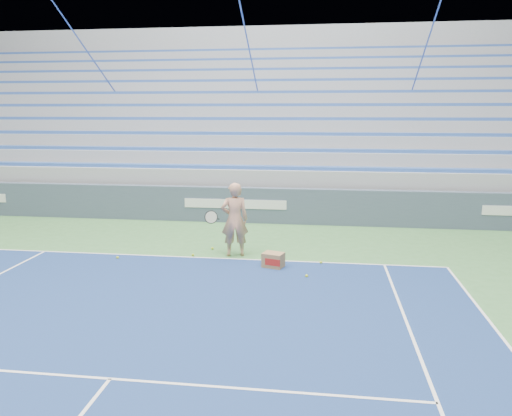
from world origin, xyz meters
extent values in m
cube|color=white|center=(0.00, 11.88, 0.01)|extent=(10.97, 0.05, 0.00)
cube|color=white|center=(0.00, 6.40, 0.01)|extent=(8.23, 0.05, 0.00)
cube|color=#3F4D61|center=(0.00, 15.88, 0.55)|extent=(30.00, 0.30, 1.10)
cube|color=white|center=(0.00, 15.72, 0.60)|extent=(3.20, 0.02, 0.28)
cube|color=#9A9DA2|center=(0.00, 20.43, 0.55)|extent=(30.00, 8.50, 1.10)
cube|color=#9A9DA2|center=(0.00, 20.43, 1.35)|extent=(30.00, 8.50, 0.50)
cube|color=#2F56AC|center=(0.00, 16.56, 1.66)|extent=(29.60, 0.42, 0.11)
cube|color=#9A9DA2|center=(0.00, 20.86, 1.85)|extent=(30.00, 7.65, 0.50)
cube|color=#2F56AC|center=(0.00, 17.41, 2.16)|extent=(29.60, 0.42, 0.11)
cube|color=#9A9DA2|center=(0.00, 21.28, 2.35)|extent=(30.00, 6.80, 0.50)
cube|color=#2F56AC|center=(0.00, 18.26, 2.66)|extent=(29.60, 0.42, 0.11)
cube|color=#9A9DA2|center=(0.00, 21.71, 2.85)|extent=(30.00, 5.95, 0.50)
cube|color=#2F56AC|center=(0.00, 19.11, 3.16)|extent=(29.60, 0.42, 0.11)
cube|color=#9A9DA2|center=(0.00, 22.13, 3.35)|extent=(30.00, 5.10, 0.50)
cube|color=#2F56AC|center=(0.00, 19.96, 3.66)|extent=(29.60, 0.42, 0.11)
cube|color=#9A9DA2|center=(0.00, 22.56, 3.85)|extent=(30.00, 4.25, 0.50)
cube|color=#2F56AC|center=(0.00, 20.81, 4.15)|extent=(29.60, 0.42, 0.11)
cube|color=#9A9DA2|center=(0.00, 22.98, 4.35)|extent=(30.00, 3.40, 0.50)
cube|color=#2F56AC|center=(0.00, 21.66, 4.65)|extent=(29.60, 0.42, 0.11)
cube|color=#9A9DA2|center=(0.00, 23.41, 4.85)|extent=(30.00, 2.55, 0.50)
cube|color=#2F56AC|center=(0.00, 22.51, 5.15)|extent=(29.60, 0.42, 0.11)
cube|color=#9A9DA2|center=(0.00, 23.84, 5.35)|extent=(30.00, 1.70, 0.50)
cube|color=#2F56AC|center=(0.00, 23.36, 5.65)|extent=(29.60, 0.42, 0.11)
cube|color=#9A9DA2|center=(0.00, 24.26, 5.85)|extent=(30.00, 0.85, 0.50)
cube|color=#2F56AC|center=(0.00, 24.21, 6.15)|extent=(29.60, 0.42, 0.11)
cube|color=#9A9DA2|center=(0.00, 24.98, 3.65)|extent=(31.00, 0.40, 7.30)
cylinder|color=#314EAC|center=(-6.00, 20.43, 4.60)|extent=(0.05, 8.53, 5.04)
cylinder|color=#314EAC|center=(0.00, 20.43, 4.60)|extent=(0.05, 8.53, 5.04)
cylinder|color=#314EAC|center=(6.00, 20.43, 4.60)|extent=(0.05, 8.53, 5.04)
imported|color=tan|center=(0.62, 12.21, 0.89)|extent=(0.73, 0.57, 1.78)
cylinder|color=black|center=(0.27, 11.96, 0.95)|extent=(0.12, 0.27, 0.08)
cylinder|color=beige|center=(0.17, 11.68, 1.05)|extent=(0.29, 0.16, 0.28)
torus|color=black|center=(0.17, 11.68, 1.05)|extent=(0.31, 0.18, 0.30)
cube|color=olive|center=(1.63, 11.41, 0.17)|extent=(0.52, 0.45, 0.33)
cube|color=#B21E19|center=(1.63, 11.24, 0.17)|extent=(0.34, 0.12, 0.15)
sphere|color=#BED22B|center=(2.40, 10.82, 0.03)|extent=(0.07, 0.07, 0.07)
sphere|color=#BED22B|center=(2.69, 11.82, 0.03)|extent=(0.07, 0.07, 0.07)
sphere|color=#BED22B|center=(-0.37, 12.00, 0.03)|extent=(0.07, 0.07, 0.07)
sphere|color=#BED22B|center=(1.29, 12.15, 0.03)|extent=(0.07, 0.07, 0.07)
sphere|color=#BED22B|center=(-0.03, 12.64, 0.03)|extent=(0.07, 0.07, 0.07)
sphere|color=#BED22B|center=(-2.08, 11.55, 0.03)|extent=(0.07, 0.07, 0.07)
camera|label=1|loc=(2.68, 0.77, 3.45)|focal=35.00mm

